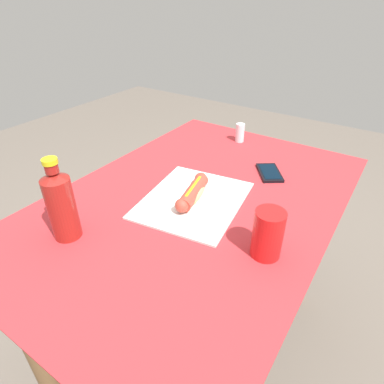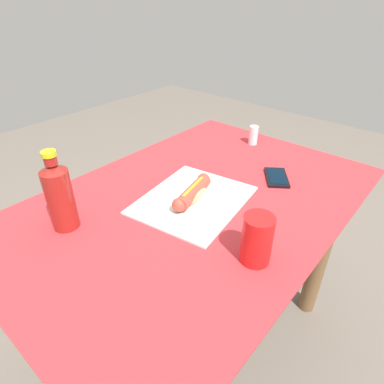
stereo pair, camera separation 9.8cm
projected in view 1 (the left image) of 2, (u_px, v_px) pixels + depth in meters
ground_plane at (195, 340)px, 1.40m from camera, size 6.00×6.00×0.00m
dining_table at (195, 233)px, 1.08m from camera, size 1.17×0.79×0.73m
paper_wrapper at (192, 199)px, 1.00m from camera, size 0.38×0.33×0.01m
hot_dog at (192, 192)px, 0.98m from camera, size 0.20×0.08×0.05m
cell_phone at (269, 173)px, 1.14m from camera, size 0.14×0.13×0.01m
soda_bottle at (61, 204)px, 0.81m from camera, size 0.07×0.07×0.22m
drinking_cup at (268, 234)px, 0.77m from camera, size 0.07×0.07×0.13m
salt_shaker at (240, 133)px, 1.36m from camera, size 0.04×0.04×0.08m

